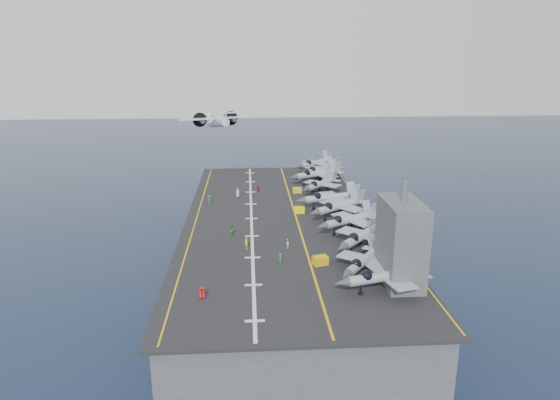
{
  "coord_description": "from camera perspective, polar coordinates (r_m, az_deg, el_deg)",
  "views": [
    {
      "loc": [
        -6.46,
        -94.91,
        42.07
      ],
      "look_at": [
        0.0,
        4.0,
        13.0
      ],
      "focal_mm": 32.0,
      "sensor_mm": 36.0,
      "label": 1
    }
  ],
  "objects": [
    {
      "name": "fighter_jet_6",
      "position": [
        118.11,
        4.67,
        1.91
      ],
      "size": [
        15.51,
        16.04,
        4.66
      ],
      "primitive_type": null,
      "color": "#959EA4",
      "rests_on": "flight_deck"
    },
    {
      "name": "fighter_jet_2",
      "position": [
        85.11,
        9.45,
        -3.92
      ],
      "size": [
        16.75,
        17.22,
        5.02
      ],
      "primitive_type": null,
      "color": "#8D939C",
      "rests_on": "flight_deck"
    },
    {
      "name": "island_superstructure",
      "position": [
        72.51,
        13.74,
        -3.61
      ],
      "size": [
        5.0,
        10.0,
        15.0
      ],
      "primitive_type": null,
      "color": "#56595E",
      "rests_on": "flight_deck"
    },
    {
      "name": "crew_2",
      "position": [
        90.95,
        -5.52,
        -3.47
      ],
      "size": [
        1.3,
        1.38,
        1.92
      ],
      "primitive_type": "imported",
      "color": "#248D30",
      "rests_on": "flight_deck"
    },
    {
      "name": "crew_8",
      "position": [
        69.04,
        -9.07,
        -10.44
      ],
      "size": [
        0.93,
        1.12,
        1.6
      ],
      "primitive_type": "imported",
      "color": "#B21919",
      "rests_on": "flight_deck"
    },
    {
      "name": "flight_deck",
      "position": [
        100.33,
        0.15,
        -2.18
      ],
      "size": [
        38.0,
        92.0,
        0.4
      ],
      "primitive_type": "cube",
      "color": "black",
      "rests_on": "hull"
    },
    {
      "name": "crew_3",
      "position": [
        110.77,
        -8.09,
        0.08
      ],
      "size": [
        1.22,
        1.38,
        1.92
      ],
      "primitive_type": "imported",
      "color": "#2A8532",
      "rests_on": "flight_deck"
    },
    {
      "name": "tow_cart_b",
      "position": [
        103.37,
        2.23,
        -1.14
      ],
      "size": [
        2.18,
        1.48,
        1.27
      ],
      "primitive_type": null,
      "color": "yellow",
      "rests_on": "flight_deck"
    },
    {
      "name": "crew_4",
      "position": [
        118.79,
        -2.52,
        1.34
      ],
      "size": [
        1.0,
        1.28,
        1.88
      ],
      "primitive_type": "imported",
      "color": "maroon",
      "rests_on": "flight_deck"
    },
    {
      "name": "fighter_jet_9",
      "position": [
        140.28,
        4.14,
        4.31
      ],
      "size": [
        17.31,
        16.84,
        5.04
      ],
      "primitive_type": null,
      "color": "gray",
      "rests_on": "flight_deck"
    },
    {
      "name": "fighter_jet_7",
      "position": [
        126.99,
        4.35,
        3.09
      ],
      "size": [
        18.2,
        16.07,
        5.29
      ],
      "primitive_type": null,
      "color": "#9BA2AB",
      "rests_on": "flight_deck"
    },
    {
      "name": "ground",
      "position": [
        104.02,
        0.14,
        -7.51
      ],
      "size": [
        500.0,
        500.0,
        0.0
      ],
      "primitive_type": "plane",
      "color": "#142135",
      "rests_on": "ground"
    },
    {
      "name": "deck_edge_port",
      "position": [
        100.6,
        -9.56,
        -2.23
      ],
      "size": [
        0.25,
        90.0,
        0.02
      ],
      "primitive_type": "cube",
      "color": "gold",
      "rests_on": "flight_deck"
    },
    {
      "name": "fighter_jet_3",
      "position": [
        93.02,
        8.04,
        -2.14
      ],
      "size": [
        16.83,
        15.22,
        4.87
      ],
      "primitive_type": null,
      "color": "#949BA5",
      "rests_on": "flight_deck"
    },
    {
      "name": "deck_edge_stbd",
      "position": [
        103.11,
        10.47,
        -1.81
      ],
      "size": [
        0.25,
        90.0,
        0.02
      ],
      "primitive_type": "cube",
      "color": "gold",
      "rests_on": "flight_deck"
    },
    {
      "name": "tow_cart_c",
      "position": [
        118.35,
        1.98,
        1.13
      ],
      "size": [
        2.17,
        1.47,
        1.26
      ],
      "primitive_type": null,
      "color": "gold",
      "rests_on": "flight_deck"
    },
    {
      "name": "fighter_jet_0",
      "position": [
        70.99,
        12.04,
        -8.41
      ],
      "size": [
        15.56,
        12.28,
        4.76
      ],
      "primitive_type": null,
      "color": "gray",
      "rests_on": "flight_deck"
    },
    {
      "name": "fighter_jet_8",
      "position": [
        132.07,
        4.64,
        3.54
      ],
      "size": [
        17.31,
        16.84,
        5.04
      ],
      "primitive_type": null,
      "color": "gray",
      "rests_on": "flight_deck"
    },
    {
      "name": "crew_7",
      "position": [
        84.64,
        0.83,
        -5.01
      ],
      "size": [
        1.08,
        1.22,
        1.7
      ],
      "primitive_type": "imported",
      "color": "silver",
      "rests_on": "flight_deck"
    },
    {
      "name": "crew_1",
      "position": [
        84.4,
        -3.88,
        -4.99
      ],
      "size": [
        1.39,
        1.46,
        2.04
      ],
      "primitive_type": "imported",
      "color": "#E3B50B",
      "rests_on": "flight_deck"
    },
    {
      "name": "crew_0",
      "position": [
        69.06,
        -8.72,
        -10.42
      ],
      "size": [
        0.93,
        1.12,
        1.6
      ],
      "primitive_type": "imported",
      "color": "#B21919",
      "rests_on": "flight_deck"
    },
    {
      "name": "transport_plane",
      "position": [
        149.95,
        -7.07,
        8.74
      ],
      "size": [
        27.65,
        23.09,
        5.58
      ],
      "primitive_type": null,
      "color": "silver"
    },
    {
      "name": "foul_line",
      "position": [
        100.49,
        1.86,
        -2.02
      ],
      "size": [
        0.35,
        90.0,
        0.02
      ],
      "primitive_type": "cube",
      "color": "gold",
      "rests_on": "flight_deck"
    },
    {
      "name": "fighter_jet_4",
      "position": [
        100.54,
        6.82,
        -0.61
      ],
      "size": [
        17.63,
        16.68,
        5.1
      ],
      "primitive_type": null,
      "color": "#9BA4AC",
      "rests_on": "flight_deck"
    },
    {
      "name": "crew_6",
      "position": [
        78.5,
        0.06,
        -6.73
      ],
      "size": [
        0.83,
        1.15,
        1.8
      ],
      "primitive_type": "imported",
      "color": "green",
      "rests_on": "flight_deck"
    },
    {
      "name": "fighter_jet_1",
      "position": [
        75.79,
        9.61,
        -6.72
      ],
      "size": [
        14.79,
        15.7,
        4.54
      ],
      "primitive_type": null,
      "color": "#A3ACB3",
      "rests_on": "flight_deck"
    },
    {
      "name": "crew_5",
      "position": [
        115.42,
        -4.86,
        0.85
      ],
      "size": [
        1.36,
        1.3,
        1.89
      ],
      "primitive_type": "imported",
      "color": "white",
      "rests_on": "flight_deck"
    },
    {
      "name": "fighter_jet_5",
      "position": [
        106.62,
        5.85,
        0.38
      ],
      "size": [
        16.51,
        13.24,
        5.0
      ],
      "primitive_type": null,
      "color": "gray",
      "rests_on": "flight_deck"
    },
    {
      "name": "tow_cart_a",
      "position": [
        78.67,
        4.63,
        -6.9
      ],
      "size": [
        2.63,
        2.1,
        1.37
      ],
      "primitive_type": null,
      "color": "gold",
      "rests_on": "flight_deck"
    },
    {
      "name": "hull",
      "position": [
        102.1,
        0.15,
        -4.94
      ],
      "size": [
        36.0,
        90.0,
        10.0
      ],
      "primitive_type": "cube",
      "color": "#56595E",
      "rests_on": "ground"
    },
    {
      "name": "landing_centerline",
      "position": [
        100.05,
        -3.28,
        -2.12
      ],
      "size": [
        0.5,
        90.0,
        0.02
      ],
      "primitive_type": "cube",
      "color": "silver",
      "rests_on": "flight_deck"
    }
  ]
}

